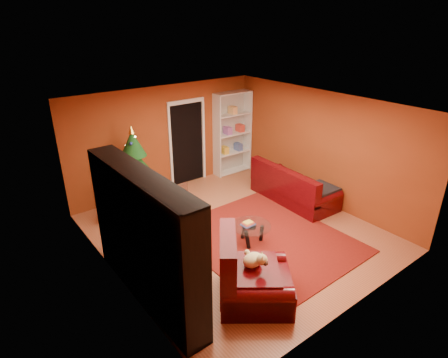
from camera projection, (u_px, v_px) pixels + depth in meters
floor at (236, 233)px, 7.71m from camera, size 5.00×5.50×0.05m
ceiling at (238, 105)px, 6.64m from camera, size 5.00×5.50×0.05m
wall_back at (165, 139)px, 9.19m from camera, size 5.00×0.05×2.60m
wall_left at (110, 213)px, 5.77m from camera, size 0.05×5.50×2.60m
wall_right at (322, 148)px, 8.58m from camera, size 0.05×5.50×2.60m
doorway at (187, 144)px, 9.60m from camera, size 1.06×0.60×2.16m
rug at (265, 239)px, 7.43m from camera, size 2.87×3.34×0.02m
media_unit at (145, 238)px, 5.54m from camera, size 0.48×2.78×2.12m
christmas_tree at (135, 170)px, 8.25m from camera, size 1.18×1.18×1.99m
gift_box_teal at (111, 215)px, 8.04m from camera, size 0.37×0.37×0.29m
gift_box_green at (172, 214)px, 8.16m from camera, size 0.26×0.26×0.24m
gift_box_red at (144, 194)px, 9.11m from camera, size 0.26×0.26×0.21m
white_bookshelf at (232, 134)px, 10.20m from camera, size 1.08×0.41×2.31m
armchair at (256, 274)px, 5.72m from camera, size 1.66×1.66×0.93m
dog at (253, 260)px, 5.68m from camera, size 0.48×0.50×0.30m
sofa at (295, 183)px, 8.85m from camera, size 1.03×2.15×0.91m
coffee_table at (251, 234)px, 7.26m from camera, size 0.78×0.78×0.48m
acrylic_chair at (188, 212)px, 7.56m from camera, size 0.58×0.61×0.89m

